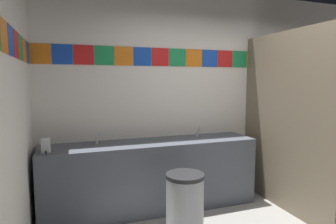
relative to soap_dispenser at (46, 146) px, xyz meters
The scene contains 8 objects.
wall_back 2.22m from the soap_dispenser, 12.87° to the left, with size 4.55×0.09×2.81m.
vanity_counter 1.30m from the soap_dispenser, ahead, with size 2.62×0.56×0.85m.
faucet_left 0.59m from the soap_dispenser, 25.07° to the left, with size 0.04×0.10×0.14m.
faucet_right 1.86m from the soap_dispenser, ahead, with size 0.04×0.10×0.14m.
soap_dispenser is the anchor object (origin of this frame).
stall_divider 2.96m from the soap_dispenser, 11.97° to the right, with size 0.92×1.58×2.20m.
toilet 3.28m from the soap_dispenser, ahead, with size 0.39×0.49×0.74m.
trash_bin 1.56m from the soap_dispenser, 23.35° to the right, with size 0.39×0.39×0.66m.
Camera 1 is at (-1.88, -1.89, 1.61)m, focal length 30.70 mm.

